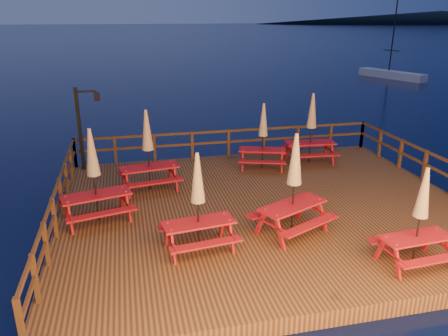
# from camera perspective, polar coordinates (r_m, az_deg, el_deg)

# --- Properties ---
(ground) EXTENTS (500.00, 500.00, 0.00)m
(ground) POSITION_cam_1_polar(r_m,az_deg,el_deg) (13.36, 5.43, -6.39)
(ground) COLOR #051132
(ground) RESTS_ON ground
(deck) EXTENTS (12.00, 10.00, 0.40)m
(deck) POSITION_cam_1_polar(r_m,az_deg,el_deg) (13.27, 5.46, -5.62)
(deck) COLOR #402014
(deck) RESTS_ON ground
(deck_piles) EXTENTS (11.44, 9.44, 1.40)m
(deck_piles) POSITION_cam_1_polar(r_m,az_deg,el_deg) (13.49, 5.39, -7.54)
(deck_piles) COLOR #3A2412
(deck_piles) RESTS_ON ground
(railing) EXTENTS (11.80, 9.75, 1.10)m
(railing) POSITION_cam_1_polar(r_m,az_deg,el_deg) (14.49, 3.41, 0.76)
(railing) COLOR #3A2412
(railing) RESTS_ON deck
(lamp_post) EXTENTS (0.85, 0.18, 3.00)m
(lamp_post) POSITION_cam_1_polar(r_m,az_deg,el_deg) (16.41, -17.88, 5.83)
(lamp_post) COLOR black
(lamp_post) RESTS_ON deck
(headland_right) EXTENTS (230.40, 86.40, 7.00)m
(headland_right) POSITION_cam_1_polar(r_m,az_deg,el_deg) (306.50, 26.48, 17.24)
(headland_right) COLOR black
(headland_right) RESTS_ON ground
(sailboat) EXTENTS (3.44, 6.77, 10.08)m
(sailboat) POSITION_cam_1_polar(r_m,az_deg,el_deg) (44.93, 21.01, 11.31)
(sailboat) COLOR silver
(sailboat) RESTS_ON ground
(picnic_table_0) EXTENTS (1.99, 1.69, 2.67)m
(picnic_table_0) POSITION_cam_1_polar(r_m,az_deg,el_deg) (16.79, 11.32, 5.26)
(picnic_table_0) COLOR maroon
(picnic_table_0) RESTS_ON deck
(picnic_table_1) EXTENTS (2.15, 1.92, 2.63)m
(picnic_table_1) POSITION_cam_1_polar(r_m,az_deg,el_deg) (12.16, -16.64, -0.81)
(picnic_table_1) COLOR maroon
(picnic_table_1) RESTS_ON deck
(picnic_table_2) EXTENTS (2.06, 1.79, 2.64)m
(picnic_table_2) POSITION_cam_1_polar(r_m,az_deg,el_deg) (14.01, -9.91, 2.44)
(picnic_table_2) COLOR maroon
(picnic_table_2) RESTS_ON deck
(picnic_table_3) EXTENTS (1.73, 1.46, 2.34)m
(picnic_table_3) POSITION_cam_1_polar(r_m,az_deg,el_deg) (10.60, 24.24, -5.70)
(picnic_table_3) COLOR maroon
(picnic_table_3) RESTS_ON deck
(picnic_table_4) EXTENTS (2.35, 2.19, 2.68)m
(picnic_table_4) POSITION_cam_1_polar(r_m,az_deg,el_deg) (11.13, 9.12, -1.95)
(picnic_table_4) COLOR maroon
(picnic_table_4) RESTS_ON deck
(picnic_table_5) EXTENTS (1.89, 1.63, 2.46)m
(picnic_table_5) POSITION_cam_1_polar(r_m,az_deg,el_deg) (10.26, -3.41, -4.32)
(picnic_table_5) COLOR maroon
(picnic_table_5) RESTS_ON deck
(picnic_table_6) EXTENTS (2.05, 1.86, 2.43)m
(picnic_table_6) POSITION_cam_1_polar(r_m,az_deg,el_deg) (15.89, 5.11, 4.30)
(picnic_table_6) COLOR maroon
(picnic_table_6) RESTS_ON deck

